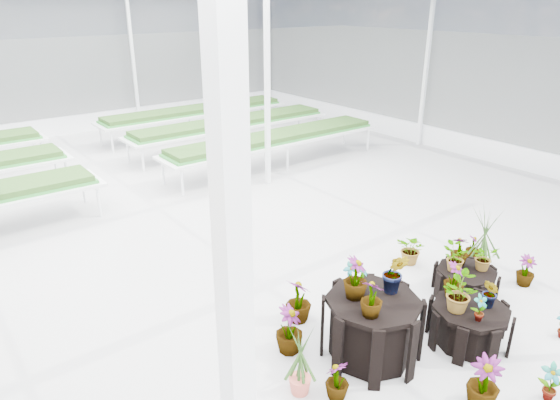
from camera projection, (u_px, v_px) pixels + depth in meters
ground_plane at (265, 296)px, 7.59m from camera, size 24.00×24.00×0.00m
greenhouse_shell at (263, 154)px, 6.75m from camera, size 18.00×24.00×4.50m
steel_frame at (263, 154)px, 6.75m from camera, size 18.00×24.00×4.50m
nursery_benches at (99, 158)px, 12.72m from camera, size 16.00×7.00×0.84m
plinth_tall at (371, 328)px, 6.17m from camera, size 1.27×1.27×0.83m
plinth_mid at (469, 325)px, 6.47m from camera, size 1.33×1.33×0.53m
plinth_low at (465, 282)px, 7.57m from camera, size 1.18×1.18×0.41m
nursery_plants at (416, 287)px, 6.83m from camera, size 4.78×3.38×1.39m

